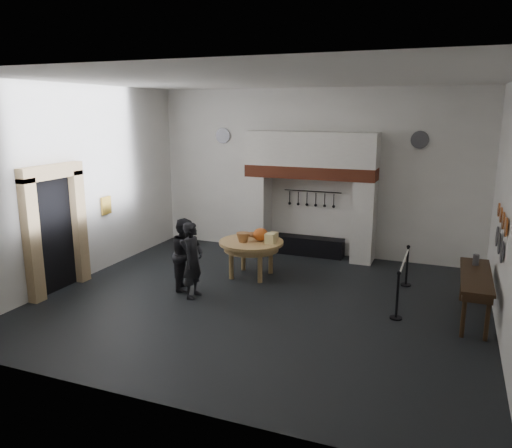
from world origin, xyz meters
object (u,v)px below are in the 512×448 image
at_px(side_table, 476,276).
at_px(visitor_far, 186,254).
at_px(iron_range, 309,246).
at_px(barrier_post_far, 407,267).
at_px(visitor_near, 193,260).
at_px(work_table, 251,242).
at_px(barrier_post_near, 397,297).

bearing_deg(side_table, visitor_far, -174.67).
xyz_separation_m(iron_range, visitor_far, (-1.84, -3.59, 0.56)).
bearing_deg(barrier_post_far, side_table, -46.89).
bearing_deg(visitor_near, work_table, -21.39).
height_order(side_table, barrier_post_near, same).
height_order(visitor_near, visitor_far, visitor_near).
bearing_deg(visitor_far, side_table, -105.46).
distance_m(iron_range, visitor_near, 4.28).
bearing_deg(iron_range, barrier_post_near, -52.62).
xyz_separation_m(work_table, side_table, (4.91, -0.78, 0.03)).
bearing_deg(visitor_near, barrier_post_near, -85.75).
xyz_separation_m(barrier_post_near, barrier_post_far, (0.00, 2.00, 0.00)).
height_order(iron_range, barrier_post_near, barrier_post_near).
bearing_deg(visitor_far, work_table, -58.54).
height_order(work_table, visitor_near, visitor_near).
relative_size(visitor_far, barrier_post_near, 1.79).
bearing_deg(barrier_post_near, visitor_near, -174.39).
xyz_separation_m(visitor_near, visitor_far, (-0.40, 0.40, -0.01)).
xyz_separation_m(iron_range, side_table, (4.10, -3.04, 0.62)).
relative_size(iron_range, visitor_near, 1.16).
xyz_separation_m(work_table, visitor_near, (-0.63, -1.73, -0.02)).
bearing_deg(visitor_near, visitor_far, 43.64).
distance_m(work_table, side_table, 4.97).
distance_m(iron_range, visitor_far, 4.08).
height_order(visitor_near, barrier_post_near, visitor_near).
relative_size(iron_range, barrier_post_far, 2.11).
height_order(barrier_post_near, barrier_post_far, same).
bearing_deg(barrier_post_near, barrier_post_far, 90.00).
height_order(iron_range, side_table, side_table).
bearing_deg(side_table, work_table, 170.99).
bearing_deg(barrier_post_near, work_table, 159.55).
height_order(work_table, barrier_post_near, barrier_post_near).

